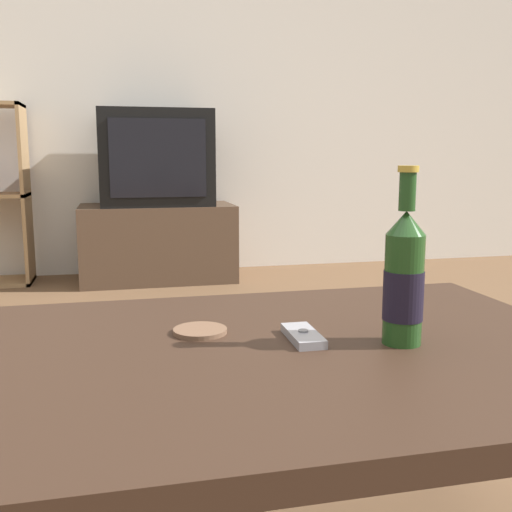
{
  "coord_description": "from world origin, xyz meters",
  "views": [
    {
      "loc": [
        -0.19,
        -0.88,
        0.74
      ],
      "look_at": [
        0.08,
        0.27,
        0.54
      ],
      "focal_mm": 42.0,
      "sensor_mm": 36.0,
      "label": 1
    }
  ],
  "objects_px": {
    "cell_phone": "(303,336)",
    "tv_stand": "(158,243)",
    "television": "(155,158)",
    "beer_bottle": "(404,279)"
  },
  "relations": [
    {
      "from": "cell_phone",
      "to": "tv_stand",
      "type": "bearing_deg",
      "value": 92.25
    },
    {
      "from": "television",
      "to": "cell_phone",
      "type": "relative_size",
      "value": 5.54
    },
    {
      "from": "tv_stand",
      "to": "beer_bottle",
      "type": "bearing_deg",
      "value": -85.73
    },
    {
      "from": "beer_bottle",
      "to": "cell_phone",
      "type": "bearing_deg",
      "value": 160.43
    },
    {
      "from": "beer_bottle",
      "to": "television",
      "type": "bearing_deg",
      "value": 94.28
    },
    {
      "from": "tv_stand",
      "to": "cell_phone",
      "type": "distance_m",
      "value": 2.7
    },
    {
      "from": "television",
      "to": "tv_stand",
      "type": "bearing_deg",
      "value": 90.0
    },
    {
      "from": "television",
      "to": "cell_phone",
      "type": "bearing_deg",
      "value": -88.8
    },
    {
      "from": "television",
      "to": "cell_phone",
      "type": "distance_m",
      "value": 2.7
    },
    {
      "from": "tv_stand",
      "to": "beer_bottle",
      "type": "height_order",
      "value": "beer_bottle"
    }
  ]
}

